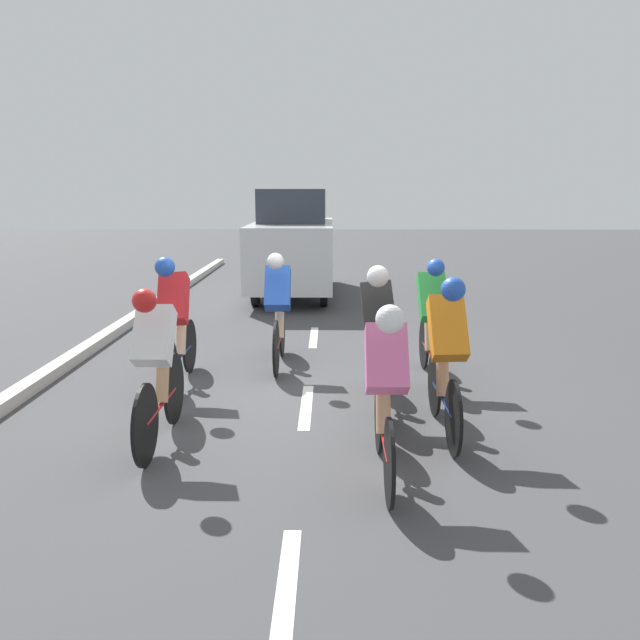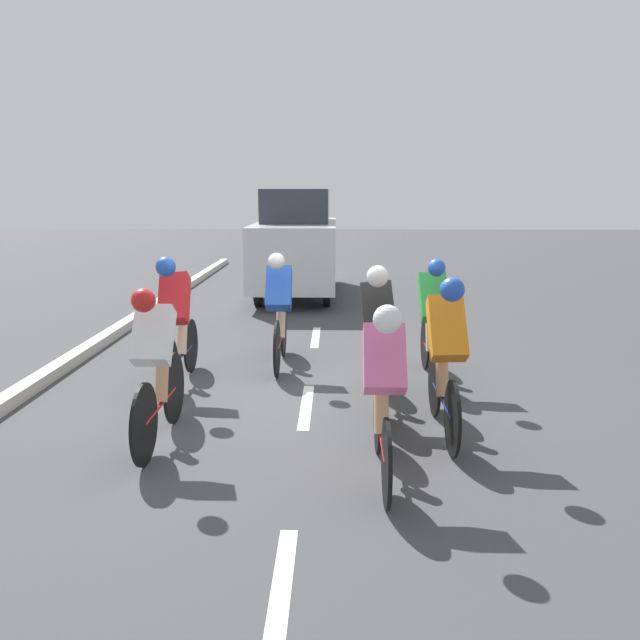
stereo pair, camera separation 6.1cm
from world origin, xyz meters
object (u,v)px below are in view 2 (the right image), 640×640
cyclist_green (433,318)px  cyclist_red (176,318)px  support_car (297,243)px  cyclist_blue (279,309)px  cyclist_black (379,335)px  cyclist_white (156,364)px  cyclist_orange (446,354)px  cyclist_pink (383,388)px

cyclist_green → cyclist_red: bearing=4.7°
cyclist_green → support_car: size_ratio=0.38×
cyclist_blue → cyclist_black: size_ratio=0.97×
cyclist_white → cyclist_orange: 2.63m
cyclist_blue → cyclist_white: size_ratio=1.01×
cyclist_orange → cyclist_red: bearing=-27.2°
cyclist_pink → cyclist_green: size_ratio=0.98×
support_car → cyclist_pink: bearing=97.8°
cyclist_blue → cyclist_green: 1.97m
cyclist_black → cyclist_red: bearing=-17.8°
cyclist_black → cyclist_green: 1.22m
cyclist_black → cyclist_white: 2.27m
cyclist_blue → cyclist_pink: size_ratio=1.03×
cyclist_blue → cyclist_orange: (-1.74, 2.30, 0.03)m
cyclist_white → cyclist_green: size_ratio=1.00×
cyclist_pink → cyclist_orange: bearing=-125.0°
cyclist_orange → support_car: 8.29m
cyclist_red → support_car: bearing=-98.6°
support_car → cyclist_blue: bearing=91.3°
cyclist_green → cyclist_orange: (0.14, 1.72, 0.02)m
cyclist_red → cyclist_black: same height
cyclist_red → cyclist_pink: (-2.23, 2.39, -0.05)m
cyclist_black → cyclist_white: cyclist_black is taller
cyclist_pink → support_car: (1.23, -8.98, 0.37)m
cyclist_black → cyclist_pink: bearing=87.5°
cyclist_black → cyclist_green: (-0.71, -0.99, -0.02)m
cyclist_black → support_car: support_car is taller
cyclist_pink → cyclist_green: (-0.78, -2.64, 0.02)m
cyclist_green → support_car: (2.01, -6.35, 0.35)m
cyclist_blue → cyclist_green: cyclist_blue is taller
cyclist_blue → cyclist_white: cyclist_blue is taller
cyclist_pink → cyclist_white: 2.09m
cyclist_blue → cyclist_pink: (-1.10, 3.21, -0.01)m
support_car → cyclist_red: bearing=81.4°
cyclist_blue → cyclist_green: bearing=163.1°
cyclist_green → cyclist_orange: 1.73m
cyclist_white → cyclist_green: (-2.76, -1.97, 0.03)m
cyclist_red → cyclist_white: bearing=98.3°
cyclist_red → support_car: support_car is taller
cyclist_blue → support_car: bearing=-88.7°
cyclist_red → cyclist_orange: 3.22m
cyclist_blue → cyclist_green: (-1.88, 0.57, 0.00)m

